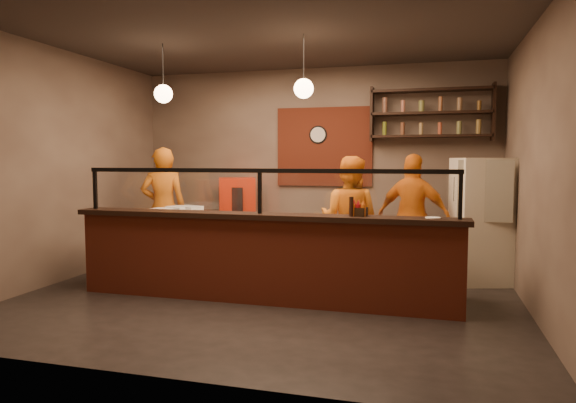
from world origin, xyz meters
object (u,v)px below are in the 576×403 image
(red_cooler, at_px, (237,218))
(wall_clock, at_px, (318,135))
(cook_right, at_px, (413,216))
(pizza_dough, at_px, (334,223))
(cook_left, at_px, (163,208))
(pepper_mill, at_px, (351,207))
(fridge, at_px, (482,221))
(cook_mid, at_px, (349,219))
(condiment_caddy, at_px, (359,212))

(red_cooler, bearing_deg, wall_clock, -10.02)
(cook_right, distance_m, pizza_dough, 1.54)
(cook_left, height_order, cook_right, cook_left)
(cook_right, relative_size, pepper_mill, 8.13)
(cook_left, height_order, pepper_mill, cook_left)
(fridge, height_order, pizza_dough, fridge)
(fridge, bearing_deg, pizza_dough, -162.44)
(cook_left, relative_size, cook_right, 1.06)
(wall_clock, height_order, pepper_mill, wall_clock)
(wall_clock, height_order, cook_mid, wall_clock)
(red_cooler, height_order, pepper_mill, red_cooler)
(fridge, distance_m, red_cooler, 3.90)
(pizza_dough, bearing_deg, cook_left, 162.71)
(cook_right, bearing_deg, cook_mid, 44.33)
(fridge, distance_m, pepper_mill, 2.35)
(cook_mid, distance_m, cook_right, 0.96)
(pizza_dough, bearing_deg, fridge, 33.40)
(wall_clock, bearing_deg, cook_mid, -62.30)
(cook_left, distance_m, fridge, 4.66)
(pepper_mill, bearing_deg, pizza_dough, 117.32)
(red_cooler, bearing_deg, fridge, -33.58)
(cook_left, height_order, fridge, cook_left)
(wall_clock, xyz_separation_m, condiment_caddy, (1.05, -2.72, -0.99))
(wall_clock, distance_m, cook_right, 2.22)
(cook_mid, height_order, cook_right, cook_right)
(pepper_mill, bearing_deg, cook_mid, 99.58)
(pepper_mill, bearing_deg, fridge, 48.99)
(cook_left, bearing_deg, pepper_mill, 132.71)
(fridge, bearing_deg, pepper_mill, -146.85)
(condiment_caddy, relative_size, pepper_mill, 0.80)
(pizza_dough, bearing_deg, pepper_mill, -62.68)
(wall_clock, distance_m, condiment_caddy, 3.08)
(red_cooler, bearing_deg, cook_left, -151.70)
(red_cooler, distance_m, condiment_caddy, 3.41)
(pizza_dough, bearing_deg, wall_clock, 107.16)
(cook_left, xyz_separation_m, cook_mid, (2.89, -0.08, -0.07))
(cook_left, relative_size, red_cooler, 1.35)
(cook_mid, bearing_deg, red_cooler, -17.83)
(pizza_dough, bearing_deg, red_cooler, 136.63)
(cook_right, height_order, fridge, cook_right)
(cook_left, xyz_separation_m, fridge, (4.65, 0.32, -0.08))
(condiment_caddy, bearing_deg, pepper_mill, -141.60)
(cook_mid, xyz_separation_m, pizza_dough, (-0.06, -0.80, 0.04))
(cook_mid, height_order, fridge, cook_mid)
(wall_clock, xyz_separation_m, pepper_mill, (0.97, -2.77, -0.93))
(cook_mid, bearing_deg, wall_clock, -52.08)
(cook_right, relative_size, pizza_dough, 3.99)
(wall_clock, relative_size, cook_right, 0.17)
(wall_clock, distance_m, fridge, 2.97)
(cook_left, xyz_separation_m, condiment_caddy, (3.20, -1.38, 0.17))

